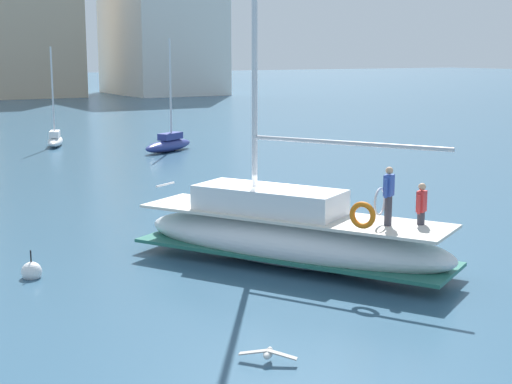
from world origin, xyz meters
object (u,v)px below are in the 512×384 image
main_sailboat (289,233)px  seagull (268,354)px  moored_sloop_near (55,139)px  mooring_buoy (32,272)px  moored_sloop_far (169,143)px

main_sailboat → seagull: (-4.16, -5.83, -0.72)m
moored_sloop_near → seagull: size_ratio=6.71×
moored_sloop_near → mooring_buoy: 30.17m
mooring_buoy → moored_sloop_near: bearing=73.3°
moored_sloop_near → moored_sloop_far: (5.27, -6.10, 0.04)m
seagull → mooring_buoy: (-2.57, 8.14, -0.02)m
moored_sloop_far → seagull: bearing=-110.2°
moored_sloop_far → mooring_buoy: 26.72m
main_sailboat → mooring_buoy: 7.15m
moored_sloop_near → seagull: 37.53m
moored_sloop_near → mooring_buoy: bearing=-106.7°
moored_sloop_far → seagull: moored_sloop_far is taller
main_sailboat → mooring_buoy: (-6.72, 2.31, -0.74)m
main_sailboat → moored_sloop_near: 31.27m
moored_sloop_near → moored_sloop_far: 8.06m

